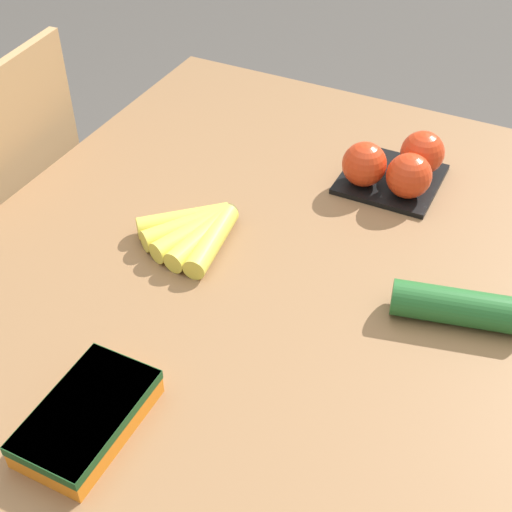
{
  "coord_description": "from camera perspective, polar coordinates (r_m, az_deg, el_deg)",
  "views": [
    {
      "loc": [
        -0.77,
        -0.38,
        1.52
      ],
      "look_at": [
        0.0,
        0.0,
        0.77
      ],
      "focal_mm": 50.0,
      "sensor_mm": 36.0,
      "label": 1
    }
  ],
  "objects": [
    {
      "name": "cucumber_near",
      "position": [
        1.1,
        15.82,
        -3.93
      ],
      "size": [
        0.1,
        0.2,
        0.06
      ],
      "color": "#236028",
      "rests_on": "dining_table"
    },
    {
      "name": "carrot_bag",
      "position": [
        0.96,
        -13.35,
        -12.33
      ],
      "size": [
        0.19,
        0.11,
        0.04
      ],
      "color": "orange",
      "rests_on": "dining_table"
    },
    {
      "name": "banana_bunch",
      "position": [
        1.21,
        -4.77,
        2.01
      ],
      "size": [
        0.18,
        0.17,
        0.04
      ],
      "color": "brown",
      "rests_on": "dining_table"
    },
    {
      "name": "tomato_pack",
      "position": [
        1.35,
        11.24,
        7.03
      ],
      "size": [
        0.18,
        0.18,
        0.09
      ],
      "color": "black",
      "rests_on": "dining_table"
    },
    {
      "name": "ground_plane",
      "position": [
        1.75,
        0.0,
        -19.51
      ],
      "size": [
        12.0,
        12.0,
        0.0
      ],
      "primitive_type": "plane",
      "color": "#4C4742"
    },
    {
      "name": "dining_table",
      "position": [
        1.23,
        0.0,
        -4.38
      ],
      "size": [
        1.27,
        0.99,
        0.74
      ],
      "color": "olive",
      "rests_on": "ground_plane"
    }
  ]
}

